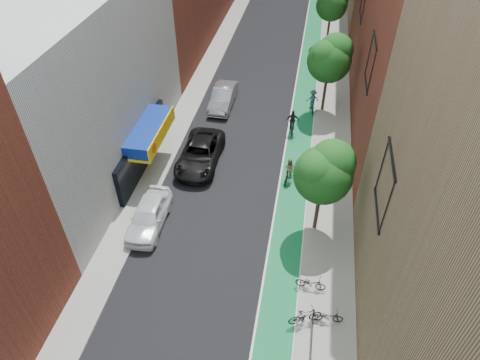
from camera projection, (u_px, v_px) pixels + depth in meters
The scene contains 16 objects.
bike_lane at pixel (305, 97), 38.79m from camera, with size 2.00×68.00×0.01m, color #157943.
sidewalk_left at pixel (198, 87), 40.08m from camera, with size 2.00×68.00×0.15m, color gray.
sidewalk_right at pixel (333, 99), 38.41m from camera, with size 3.00×68.00×0.15m, color gray.
building_left_white at pixel (72, 88), 27.95m from camera, with size 8.00×20.00×12.00m, color silver.
tree_near at pixel (325, 171), 23.67m from camera, with size 3.40×3.36×6.42m.
tree_mid at pixel (330, 57), 33.89m from camera, with size 3.55×3.53×6.74m.
tree_far at pixel (332, 3), 44.52m from camera, with size 3.30×3.25×6.21m.
parked_car_white at pixel (149, 215), 26.44m from camera, with size 1.95×4.86×1.66m, color white.
parked_car_black at pixel (200, 154), 31.12m from camera, with size 2.76×5.98×1.66m, color black.
parked_car_silver at pixel (223, 97), 37.18m from camera, with size 1.75×5.02×1.65m, color #95969D.
cyclist_lane_near at pixel (289, 172), 29.65m from camera, with size 0.94×1.90×1.90m.
cyclist_lane_mid at pixel (292, 125), 34.00m from camera, with size 1.05×1.87×2.08m.
cyclist_lane_far at pixel (312, 102), 36.52m from camera, with size 1.12×1.84×1.95m.
parked_bike_near at pixel (328, 316), 21.48m from camera, with size 0.54×1.55×0.81m, color black.
parked_bike_mid at pixel (305, 316), 21.36m from camera, with size 0.51×1.79×1.08m, color black.
parked_bike_far at pixel (311, 283), 22.97m from camera, with size 0.57×1.64×0.86m, color black.
Camera 1 is at (4.24, -8.67, 19.87)m, focal length 32.00 mm.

